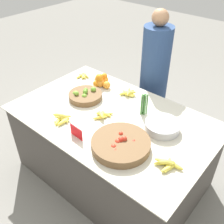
% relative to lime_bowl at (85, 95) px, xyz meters
% --- Properties ---
extents(ground_plane, '(12.00, 12.00, 0.00)m').
position_rel_lime_bowl_xyz_m(ground_plane, '(0.40, -0.06, -0.80)').
color(ground_plane, gray).
extents(market_table, '(1.84, 1.16, 0.77)m').
position_rel_lime_bowl_xyz_m(market_table, '(0.40, -0.06, -0.42)').
color(market_table, '#4C4742').
rests_on(market_table, ground_plane).
extents(lime_bowl, '(0.33, 0.33, 0.10)m').
position_rel_lime_bowl_xyz_m(lime_bowl, '(0.00, 0.00, 0.00)').
color(lime_bowl, brown).
rests_on(lime_bowl, market_table).
extents(tomato_basket, '(0.47, 0.47, 0.10)m').
position_rel_lime_bowl_xyz_m(tomato_basket, '(0.71, -0.32, 0.00)').
color(tomato_basket, brown).
rests_on(tomato_basket, market_table).
extents(orange_pile, '(0.23, 0.20, 0.14)m').
position_rel_lime_bowl_xyz_m(orange_pile, '(-0.06, 0.30, 0.02)').
color(orange_pile, orange).
rests_on(orange_pile, market_table).
extents(metal_bowl, '(0.30, 0.30, 0.07)m').
position_rel_lime_bowl_xyz_m(metal_bowl, '(0.84, 0.08, 0.00)').
color(metal_bowl, '#B7B7BF').
rests_on(metal_bowl, market_table).
extents(price_sign, '(0.14, 0.01, 0.11)m').
position_rel_lime_bowl_xyz_m(price_sign, '(0.36, -0.46, 0.02)').
color(price_sign, red).
rests_on(price_sign, market_table).
extents(veg_bundle, '(0.05, 0.05, 0.21)m').
position_rel_lime_bowl_xyz_m(veg_bundle, '(0.59, 0.16, 0.07)').
color(veg_bundle, '#4C8E42').
rests_on(veg_bundle, market_table).
extents(banana_bunch_middle_left, '(0.17, 0.18, 0.05)m').
position_rel_lime_bowl_xyz_m(banana_bunch_middle_left, '(0.29, 0.33, -0.01)').
color(banana_bunch_middle_left, '#EFDB4C').
rests_on(banana_bunch_middle_left, market_table).
extents(banana_bunch_middle_right, '(0.16, 0.17, 0.06)m').
position_rel_lime_bowl_xyz_m(banana_bunch_middle_right, '(0.10, -0.40, -0.01)').
color(banana_bunch_middle_right, '#EFDB4C').
rests_on(banana_bunch_middle_right, market_table).
extents(banana_bunch_back_center, '(0.15, 0.15, 0.03)m').
position_rel_lime_bowl_xyz_m(banana_bunch_back_center, '(-0.34, 0.30, -0.02)').
color(banana_bunch_back_center, '#EFDB4C').
rests_on(banana_bunch_back_center, market_table).
extents(banana_bunch_front_right, '(0.15, 0.19, 0.06)m').
position_rel_lime_bowl_xyz_m(banana_bunch_front_right, '(0.34, -0.12, -0.01)').
color(banana_bunch_front_right, '#EFDB4C').
rests_on(banana_bunch_front_right, market_table).
extents(banana_bunch_front_center, '(0.21, 0.17, 0.06)m').
position_rel_lime_bowl_xyz_m(banana_bunch_front_center, '(1.10, -0.25, -0.01)').
color(banana_bunch_front_center, '#EFDB4C').
rests_on(banana_bunch_front_center, market_table).
extents(vendor_person, '(0.31, 0.31, 1.53)m').
position_rel_lime_bowl_xyz_m(vendor_person, '(0.30, 0.80, -0.09)').
color(vendor_person, navy).
rests_on(vendor_person, ground_plane).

